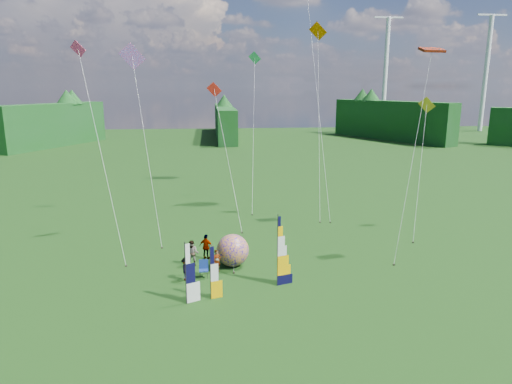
{
  "coord_description": "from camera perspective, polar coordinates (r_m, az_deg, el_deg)",
  "views": [
    {
      "loc": [
        -3.83,
        -23.53,
        11.93
      ],
      "look_at": [
        -1.0,
        4.0,
        5.5
      ],
      "focal_mm": 32.0,
      "sensor_mm": 36.0,
      "label": 1
    }
  ],
  "objects": [
    {
      "name": "small_kite_red",
      "position": [
        40.68,
        -3.63,
        5.25
      ],
      "size": [
        4.59,
        10.8,
        12.82
      ],
      "primitive_type": null,
      "rotation": [
        0.0,
        0.0,
        0.02
      ],
      "color": "red",
      "rests_on": "ground"
    },
    {
      "name": "side_banner_far",
      "position": [
        25.95,
        -8.78,
        -10.14
      ],
      "size": [
        0.99,
        0.51,
        3.53
      ],
      "primitive_type": null,
      "rotation": [
        0.0,
        0.0,
        0.42
      ],
      "color": "white",
      "rests_on": "ground"
    },
    {
      "name": "turbine_right",
      "position": [
        134.72,
        15.85,
        13.91
      ],
      "size": [
        8.0,
        1.2,
        30.0
      ],
      "primitive_type": null,
      "color": "silver",
      "rests_on": "ground"
    },
    {
      "name": "feather_banner_main",
      "position": [
        27.71,
        2.71,
        -7.47
      ],
      "size": [
        1.18,
        0.46,
        4.42
      ],
      "primitive_type": null,
      "rotation": [
        0.0,
        0.0,
        0.3
      ],
      "color": "black",
      "rests_on": "ground"
    },
    {
      "name": "kite_rainbow_delta",
      "position": [
        36.9,
        -13.61,
        6.68
      ],
      "size": [
        8.16,
        11.19,
        16.1
      ],
      "primitive_type": null,
      "rotation": [
        0.0,
        0.0,
        0.24
      ],
      "color": "#FF3558",
      "rests_on": "ground"
    },
    {
      "name": "spectator_a",
      "position": [
        30.32,
        -4.91,
        -8.58
      ],
      "size": [
        0.66,
        0.6,
        1.52
      ],
      "primitive_type": "imported",
      "rotation": [
        0.0,
        0.0,
        0.54
      ],
      "color": "#66594C",
      "rests_on": "ground"
    },
    {
      "name": "spectator_d",
      "position": [
        32.5,
        -6.24,
        -6.83
      ],
      "size": [
        1.14,
        0.85,
        1.81
      ],
      "primitive_type": "imported",
      "rotation": [
        0.0,
        0.0,
        2.7
      ],
      "color": "#66594C",
      "rests_on": "ground"
    },
    {
      "name": "bol_inflatable",
      "position": [
        31.13,
        -2.94,
        -7.29
      ],
      "size": [
        2.29,
        2.29,
        2.2
      ],
      "primitive_type": "sphere",
      "rotation": [
        0.0,
        0.0,
        -0.04
      ],
      "color": "#140093",
      "rests_on": "ground"
    },
    {
      "name": "treeline_ring",
      "position": [
        25.12,
        3.22,
        -5.34
      ],
      "size": [
        210.0,
        210.0,
        8.0
      ],
      "primitive_type": null,
      "color": "#18441E",
      "rests_on": "ground"
    },
    {
      "name": "small_kite_green",
      "position": [
        47.43,
        -0.31,
        8.45
      ],
      "size": [
        4.41,
        13.66,
        16.2
      ],
      "primitive_type": null,
      "rotation": [
        0.0,
        0.0,
        0.05
      ],
      "color": "green",
      "rests_on": "ground"
    },
    {
      "name": "small_kite_pink",
      "position": [
        34.04,
        -18.86,
        5.45
      ],
      "size": [
        7.85,
        9.7,
        15.65
      ],
      "primitive_type": null,
      "rotation": [
        0.0,
        0.0,
        -0.29
      ],
      "color": "#FF3979",
      "rests_on": "ground"
    },
    {
      "name": "kite_whale",
      "position": [
        45.12,
        7.72,
        12.93
      ],
      "size": [
        7.23,
        15.61,
        23.8
      ],
      "primitive_type": null,
      "rotation": [
        0.0,
        0.0,
        0.22
      ],
      "color": "black",
      "rests_on": "ground"
    },
    {
      "name": "spectator_c",
      "position": [
        29.34,
        -8.77,
        -9.48
      ],
      "size": [
        0.4,
        0.98,
        1.5
      ],
      "primitive_type": "imported",
      "rotation": [
        0.0,
        0.0,
        1.53
      ],
      "color": "#66594C",
      "rests_on": "ground"
    },
    {
      "name": "side_banner_left",
      "position": [
        26.36,
        -5.72,
        -10.08
      ],
      "size": [
        0.89,
        0.34,
        3.18
      ],
      "primitive_type": null,
      "rotation": [
        0.0,
        0.0,
        0.28
      ],
      "color": "#FFB800",
      "rests_on": "ground"
    },
    {
      "name": "turbine_left",
      "position": [
        139.68,
        26.77,
        12.98
      ],
      "size": [
        8.0,
        1.2,
        30.0
      ],
      "primitive_type": null,
      "color": "silver",
      "rests_on": "ground"
    },
    {
      "name": "camp_chair",
      "position": [
        29.68,
        -6.56,
        -9.55
      ],
      "size": [
        0.64,
        0.64,
        1.1
      ],
      "primitive_type": null,
      "rotation": [
        0.0,
        0.0,
        -0.01
      ],
      "color": "navy",
      "rests_on": "ground"
    },
    {
      "name": "ground",
      "position": [
        26.65,
        3.11,
        -13.53
      ],
      "size": [
        220.0,
        220.0,
        0.0
      ],
      "primitive_type": "plane",
      "color": "#1F4C16",
      "rests_on": "ground"
    },
    {
      "name": "kite_parafoil",
      "position": [
        33.58,
        19.18,
        5.87
      ],
      "size": [
        7.31,
        8.03,
        16.27
      ],
      "primitive_type": null,
      "rotation": [
        0.0,
        0.0,
        0.01
      ],
      "color": "#B41F03",
      "rests_on": "ground"
    },
    {
      "name": "small_kite_yellow",
      "position": [
        40.06,
        19.91,
        3.46
      ],
      "size": [
        8.25,
        10.26,
        11.55
      ],
      "primitive_type": null,
      "rotation": [
        0.0,
        0.0,
        -0.31
      ],
      "color": "gold",
      "rests_on": "ground"
    },
    {
      "name": "spectator_b",
      "position": [
        31.46,
        -7.96,
        -7.6
      ],
      "size": [
        0.95,
        0.66,
        1.78
      ],
      "primitive_type": "imported",
      "rotation": [
        0.0,
        0.0,
        -0.29
      ],
      "color": "#66594C",
      "rests_on": "ground"
    },
    {
      "name": "small_kite_orange",
      "position": [
        43.29,
        7.9,
        9.48
      ],
      "size": [
        7.17,
        10.82,
        18.61
      ],
      "primitive_type": null,
      "rotation": [
        0.0,
        0.0,
        -0.35
      ],
      "color": "#E16500",
      "rests_on": "ground"
    }
  ]
}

